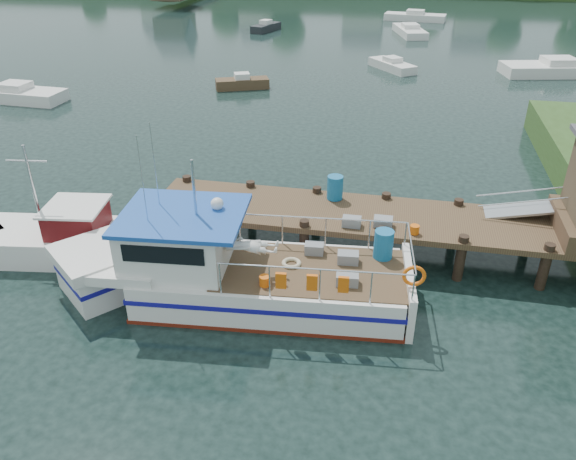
% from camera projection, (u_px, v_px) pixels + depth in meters
% --- Properties ---
extents(ground_plane, '(160.00, 160.00, 0.00)m').
position_uv_depth(ground_plane, '(324.00, 245.00, 19.92)').
color(ground_plane, black).
extents(dock, '(16.60, 3.00, 4.78)m').
position_uv_depth(dock, '(531.00, 205.00, 17.69)').
color(dock, '#4B3723').
rests_on(dock, ground).
extents(lobster_boat, '(11.25, 4.08, 5.33)m').
position_uv_depth(lobster_boat, '(226.00, 271.00, 16.66)').
color(lobster_boat, silver).
rests_on(lobster_boat, ground).
extents(work_boat, '(7.59, 3.20, 3.97)m').
position_uv_depth(work_boat, '(57.00, 238.00, 19.06)').
color(work_boat, silver).
rests_on(work_boat, ground).
extents(moored_rowboat, '(3.74, 2.49, 1.03)m').
position_uv_depth(moored_rowboat, '(242.00, 83.00, 37.95)').
color(moored_rowboat, '#4B3723').
rests_on(moored_rowboat, ground).
extents(moored_far, '(6.90, 3.11, 1.13)m').
position_uv_depth(moored_far, '(415.00, 17.00, 63.01)').
color(moored_far, silver).
rests_on(moored_far, ground).
extents(moored_a, '(6.29, 2.41, 1.14)m').
position_uv_depth(moored_a, '(17.00, 94.00, 35.39)').
color(moored_a, silver).
rests_on(moored_a, ground).
extents(moored_b, '(3.84, 4.34, 0.96)m').
position_uv_depth(moored_b, '(392.00, 65.00, 42.62)').
color(moored_b, silver).
rests_on(moored_b, ground).
extents(moored_c, '(8.34, 4.43, 1.25)m').
position_uv_depth(moored_c, '(558.00, 69.00, 41.16)').
color(moored_c, silver).
rests_on(moored_c, ground).
extents(moored_d, '(3.65, 6.54, 1.05)m').
position_uv_depth(moored_d, '(410.00, 31.00, 55.34)').
color(moored_d, silver).
rests_on(moored_d, ground).
extents(moored_e, '(2.47, 4.17, 1.09)m').
position_uv_depth(moored_e, '(266.00, 27.00, 57.16)').
color(moored_e, black).
rests_on(moored_e, ground).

